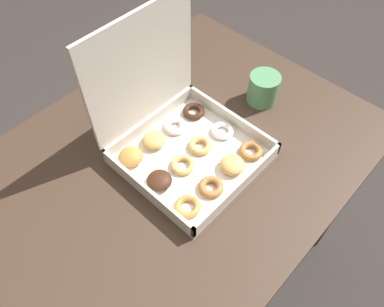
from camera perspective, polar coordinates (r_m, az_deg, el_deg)
name	(u,v)px	position (r m, az deg, el deg)	size (l,w,h in m)	color
ground_plane	(175,271)	(1.53, -2.58, -17.50)	(8.00, 8.00, 0.00)	#2D2826
dining_table	(167,191)	(0.98, -3.86, -5.65)	(1.05, 0.73, 0.72)	#38281E
donut_box	(176,132)	(0.86, -2.39, 3.28)	(0.30, 0.30, 0.33)	silver
coffee_mug	(263,88)	(1.01, 10.83, 9.76)	(0.08, 0.08, 0.08)	#4C8456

